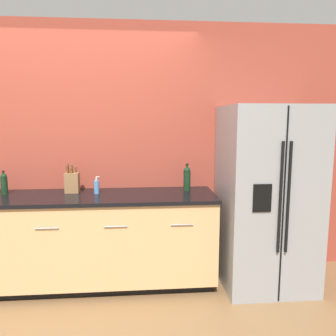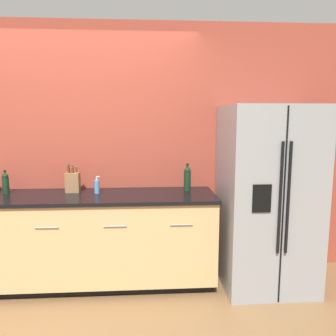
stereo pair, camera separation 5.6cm
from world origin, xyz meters
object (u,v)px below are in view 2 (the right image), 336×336
soap_dispenser (97,186)px  oil_bottle (6,183)px  knife_block (73,182)px  wine_bottle (187,178)px  refrigerator (267,197)px

soap_dispenser → oil_bottle: (-0.88, 0.05, 0.04)m
knife_block → wine_bottle: (1.14, 0.00, 0.02)m
refrigerator → oil_bottle: size_ratio=7.66×
knife_block → oil_bottle: knife_block is taller
refrigerator → oil_bottle: refrigerator is taller
refrigerator → wine_bottle: (-0.75, 0.20, 0.16)m
knife_block → soap_dispenser: bearing=-16.2°
oil_bottle → knife_block: bearing=2.3°
soap_dispenser → oil_bottle: size_ratio=0.74×
refrigerator → knife_block: size_ratio=6.09×
oil_bottle → refrigerator: bearing=-4.0°
refrigerator → wine_bottle: refrigerator is taller
knife_block → soap_dispenser: size_ratio=1.71×
knife_block → soap_dispenser: (0.24, -0.07, -0.04)m
refrigerator → soap_dispenser: refrigerator is taller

